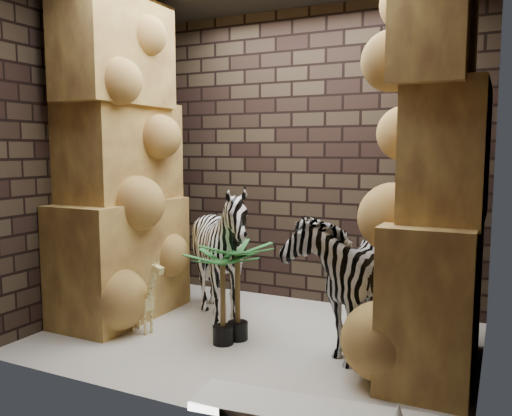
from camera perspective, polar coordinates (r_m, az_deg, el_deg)
The scene contains 13 objects.
floor at distance 4.49m, azimuth -0.18°, elevation -14.14°, with size 3.50×3.50×0.00m, color beige.
wall_back at distance 5.36m, azimuth 5.70°, elevation 5.56°, with size 3.50×3.50×0.00m, color black.
wall_front at distance 3.13m, azimuth -10.29°, elevation 4.92°, with size 3.50×3.50×0.00m, color black.
wall_left at distance 5.21m, azimuth -17.83°, elevation 5.27°, with size 3.00×3.00×0.00m, color black.
wall_right at distance 3.78m, azimuth 24.49°, elevation 4.69°, with size 3.00×3.00×0.00m, color black.
rock_pillar_left at distance 4.98m, azimuth -14.90°, elevation 5.32°, with size 0.68×1.30×3.00m, color #DFBC54, non-canonical shape.
rock_pillar_right at distance 3.80m, azimuth 19.50°, elevation 4.90°, with size 0.58×1.25×3.00m, color #DFBC54, non-canonical shape.
zebra_right at distance 4.21m, azimuth 10.16°, elevation -6.22°, with size 0.60×1.12×1.32m, color white.
zebra_left at distance 4.70m, azimuth -3.83°, elevation -5.89°, with size 1.03×1.27×1.15m, color white.
giraffe_toy at distance 4.64m, azimuth -12.53°, elevation -9.23°, with size 0.35×0.12×0.67m, color #FCED91, non-canonical shape.
palm_front at distance 4.34m, azimuth -2.04°, elevation -9.16°, with size 0.36×0.36×0.82m, color #2A6024, non-canonical shape.
palm_back at distance 4.25m, azimuth -3.67°, elevation -9.86°, with size 0.36×0.36×0.77m, color #2A6024, non-canonical shape.
surfboard at distance 3.32m, azimuth 6.00°, elevation -21.51°, with size 1.44×0.35×0.05m, color white.
Camera 1 is at (1.84, -3.78, 1.57)m, focal length 36.29 mm.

